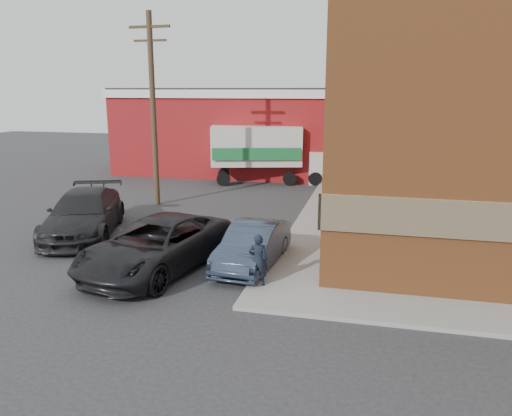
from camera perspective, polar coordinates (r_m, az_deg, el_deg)
The scene contains 9 objects.
ground at distance 14.56m, azimuth 1.24°, elevation -8.91°, with size 90.00×90.00×0.00m, color #28282B.
sidewalk_west at distance 22.94m, azimuth 7.55°, elevation -0.48°, with size 1.80×18.00×0.12m, color gray.
warehouse at distance 34.43m, azimuth -1.37°, elevation 8.91°, with size 16.30×8.30×5.60m.
utility_pole at distance 24.48m, azimuth -11.68°, elevation 11.33°, with size 2.00×0.26×9.00m.
man at distance 14.07m, azimuth 0.24°, elevation -5.95°, with size 0.55×0.36×1.50m, color black.
sedan at distance 15.92m, azimuth -0.36°, elevation -4.27°, with size 1.47×4.22×1.39m, color #2E3A4E.
suv_a at distance 15.84m, azimuth -11.25°, elevation -4.18°, with size 2.70×5.85×1.63m, color black.
suv_b at distance 20.34m, azimuth -19.06°, elevation -0.62°, with size 2.38×5.86×1.70m, color black.
box_truck at distance 29.94m, azimuth 1.29°, elevation 6.59°, with size 7.19×3.78×3.40m.
Camera 1 is at (2.86, -13.16, 5.54)m, focal length 35.00 mm.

